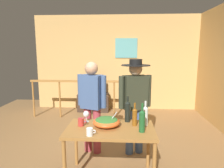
# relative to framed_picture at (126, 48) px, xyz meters

# --- Properties ---
(ground_plane) EXTENTS (7.34, 7.34, 0.00)m
(ground_plane) POSITION_rel_framed_picture_xyz_m (-0.29, -2.76, -1.84)
(ground_plane) COLOR olive
(back_wall) EXTENTS (4.86, 0.10, 2.79)m
(back_wall) POSITION_rel_framed_picture_xyz_m (-0.29, 0.06, -0.44)
(back_wall) COLOR tan
(back_wall) RESTS_ON ground_plane
(framed_picture) EXTENTS (0.64, 0.03, 0.57)m
(framed_picture) POSITION_rel_framed_picture_xyz_m (0.00, 0.00, 0.00)
(framed_picture) COLOR #579FA1
(stair_railing) EXTENTS (2.97, 0.10, 1.06)m
(stair_railing) POSITION_rel_framed_picture_xyz_m (-0.52, -0.92, -1.17)
(stair_railing) COLOR #9E6B33
(stair_railing) RESTS_ON ground_plane
(tv_console) EXTENTS (0.90, 0.40, 0.51)m
(tv_console) POSITION_rel_framed_picture_xyz_m (-0.95, -0.29, -1.58)
(tv_console) COLOR #38281E
(tv_console) RESTS_ON ground_plane
(flat_screen_tv) EXTENTS (0.67, 0.12, 0.50)m
(flat_screen_tv) POSITION_rel_framed_picture_xyz_m (-0.95, -0.32, -1.03)
(flat_screen_tv) COLOR black
(flat_screen_tv) RESTS_ON tv_console
(serving_table) EXTENTS (1.19, 0.69, 0.74)m
(serving_table) POSITION_rel_framed_picture_xyz_m (-0.23, -3.44, -1.18)
(serving_table) COLOR #9E6B33
(serving_table) RESTS_ON ground_plane
(salad_bowl) EXTENTS (0.38, 0.38, 0.21)m
(salad_bowl) POSITION_rel_framed_picture_xyz_m (-0.29, -3.37, -1.03)
(salad_bowl) COLOR #DB5B23
(salad_bowl) RESTS_ON serving_table
(wine_glass) EXTENTS (0.09, 0.09, 0.16)m
(wine_glass) POSITION_rel_framed_picture_xyz_m (-0.60, -3.22, -0.99)
(wine_glass) COLOR silver
(wine_glass) RESTS_ON serving_table
(wine_bottle_green) EXTENTS (0.08, 0.08, 0.38)m
(wine_bottle_green) POSITION_rel_framed_picture_xyz_m (0.18, -3.54, -0.94)
(wine_bottle_green) COLOR #1E5628
(wine_bottle_green) RESTS_ON serving_table
(wine_bottle_amber) EXTENTS (0.07, 0.07, 0.32)m
(wine_bottle_amber) POSITION_rel_framed_picture_xyz_m (0.10, -3.33, -0.96)
(wine_bottle_amber) COLOR brown
(wine_bottle_amber) RESTS_ON serving_table
(wine_bottle_dark) EXTENTS (0.08, 0.08, 0.38)m
(wine_bottle_dark) POSITION_rel_framed_picture_xyz_m (0.00, -3.17, -0.94)
(wine_bottle_dark) COLOR black
(wine_bottle_dark) RESTS_ON serving_table
(wine_bottle_clear) EXTENTS (0.07, 0.07, 0.35)m
(wine_bottle_clear) POSITION_rel_framed_picture_xyz_m (0.25, -3.32, -0.95)
(wine_bottle_clear) COLOR silver
(wine_bottle_clear) RESTS_ON serving_table
(mug_red) EXTENTS (0.12, 0.08, 0.11)m
(mug_red) POSITION_rel_framed_picture_xyz_m (-0.64, -3.39, -1.04)
(mug_red) COLOR #B7332D
(mug_red) RESTS_ON serving_table
(mug_white) EXTENTS (0.12, 0.08, 0.10)m
(mug_white) POSITION_rel_framed_picture_xyz_m (-0.47, -3.70, -1.05)
(mug_white) COLOR white
(mug_white) RESTS_ON serving_table
(person_standing_left) EXTENTS (0.51, 0.32, 1.59)m
(person_standing_left) POSITION_rel_framed_picture_xyz_m (-0.60, -2.71, -0.91)
(person_standing_left) COLOR #9E3842
(person_standing_left) RESTS_ON ground_plane
(person_standing_right) EXTENTS (0.55, 0.47, 1.63)m
(person_standing_right) POSITION_rel_framed_picture_xyz_m (0.13, -2.71, -0.86)
(person_standing_right) COLOR #3D5684
(person_standing_right) RESTS_ON ground_plane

